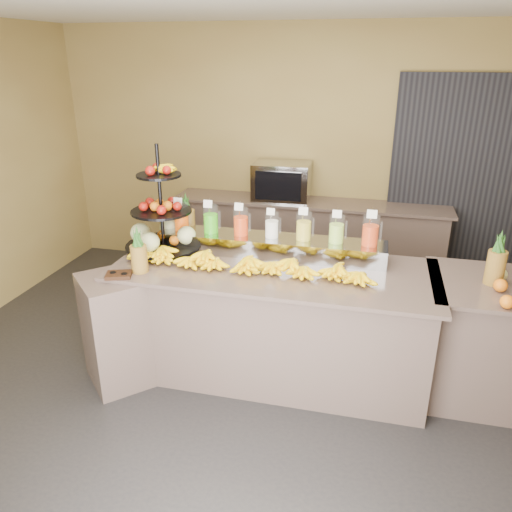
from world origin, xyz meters
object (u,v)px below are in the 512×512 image
at_px(fruit_stand, 167,225).
at_px(pitcher_tray, 272,246).
at_px(condiment_caddy, 119,275).
at_px(banana_heap, 246,261).
at_px(oven_warmer, 282,181).

bearing_deg(fruit_stand, pitcher_tray, 11.87).
bearing_deg(fruit_stand, condiment_caddy, -102.80).
height_order(pitcher_tray, banana_heap, banana_heap).
height_order(banana_heap, condiment_caddy, banana_heap).
distance_m(banana_heap, fruit_stand, 0.77).
bearing_deg(pitcher_tray, condiment_caddy, -144.95).
bearing_deg(condiment_caddy, fruit_stand, 74.50).
relative_size(banana_heap, condiment_caddy, 10.78).
xyz_separation_m(banana_heap, condiment_caddy, (-0.89, -0.36, -0.05)).
height_order(pitcher_tray, oven_warmer, oven_warmer).
height_order(condiment_caddy, oven_warmer, oven_warmer).
xyz_separation_m(fruit_stand, condiment_caddy, (-0.16, -0.57, -0.21)).
relative_size(pitcher_tray, banana_heap, 0.93).
xyz_separation_m(condiment_caddy, oven_warmer, (0.77, 2.38, 0.20)).
bearing_deg(pitcher_tray, banana_heap, -109.62).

